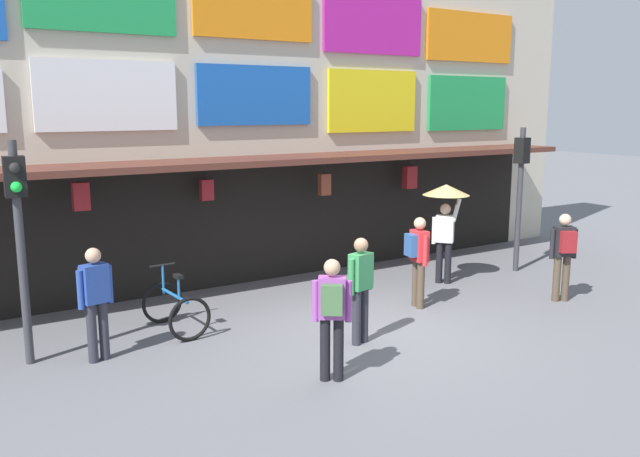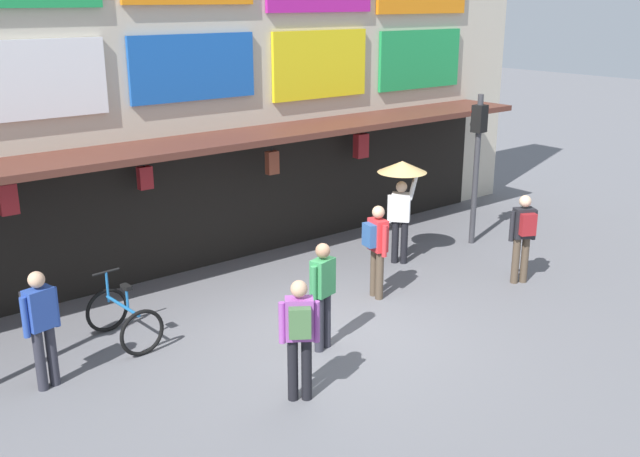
# 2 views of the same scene
# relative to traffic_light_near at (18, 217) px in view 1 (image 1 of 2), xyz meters

# --- Properties ---
(ground_plane) EXTENTS (80.00, 80.00, 0.00)m
(ground_plane) POSITION_rel_traffic_light_near_xyz_m (4.88, -1.62, -2.14)
(ground_plane) COLOR slate
(shopfront) EXTENTS (18.00, 2.60, 8.00)m
(shopfront) POSITION_rel_traffic_light_near_xyz_m (4.88, 2.95, 1.82)
(shopfront) COLOR beige
(shopfront) RESTS_ON ground
(traffic_light_near) EXTENTS (0.29, 0.33, 3.20)m
(traffic_light_near) POSITION_rel_traffic_light_near_xyz_m (0.00, 0.00, 0.00)
(traffic_light_near) COLOR #38383D
(traffic_light_near) RESTS_ON ground
(traffic_light_far) EXTENTS (0.31, 0.34, 3.20)m
(traffic_light_far) POSITION_rel_traffic_light_near_xyz_m (10.17, 0.02, 0.00)
(traffic_light_far) COLOR #38383D
(traffic_light_far) RESTS_ON ground
(bicycle_parked) EXTENTS (0.79, 1.20, 1.05)m
(bicycle_parked) POSITION_rel_traffic_light_near_xyz_m (2.26, 0.19, -1.75)
(bicycle_parked) COLOR black
(bicycle_parked) RESTS_ON ground
(pedestrian_in_purple) EXTENTS (0.52, 0.30, 1.68)m
(pedestrian_in_purple) POSITION_rel_traffic_light_near_xyz_m (4.50, -1.87, -1.19)
(pedestrian_in_purple) COLOR #2D2D38
(pedestrian_in_purple) RESTS_ON ground
(pedestrian_with_umbrella) EXTENTS (0.96, 0.96, 2.08)m
(pedestrian_with_umbrella) POSITION_rel_traffic_light_near_xyz_m (8.06, 0.10, -0.50)
(pedestrian_with_umbrella) COLOR black
(pedestrian_with_umbrella) RESTS_ON ground
(pedestrian_in_blue) EXTENTS (0.49, 0.45, 1.68)m
(pedestrian_in_blue) POSITION_rel_traffic_light_near_xyz_m (9.04, -2.08, -1.16)
(pedestrian_in_blue) COLOR brown
(pedestrian_in_blue) RESTS_ON ground
(pedestrian_in_red) EXTENTS (0.41, 0.52, 1.68)m
(pedestrian_in_red) POSITION_rel_traffic_light_near_xyz_m (6.48, -0.90, -1.16)
(pedestrian_in_red) COLOR brown
(pedestrian_in_red) RESTS_ON ground
(pedestrian_in_white) EXTENTS (0.52, 0.41, 1.68)m
(pedestrian_in_white) POSITION_rel_traffic_light_near_xyz_m (0.87, -0.40, -1.16)
(pedestrian_in_white) COLOR #2D2D38
(pedestrian_in_white) RESTS_ON ground
(pedestrian_in_black) EXTENTS (0.48, 0.47, 1.68)m
(pedestrian_in_black) POSITION_rel_traffic_light_near_xyz_m (3.34, -2.84, -1.16)
(pedestrian_in_black) COLOR black
(pedestrian_in_black) RESTS_ON ground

